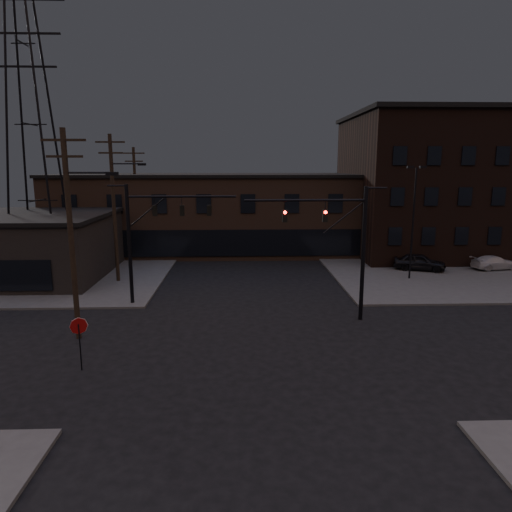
{
  "coord_description": "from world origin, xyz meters",
  "views": [
    {
      "loc": [
        -0.73,
        -21.62,
        9.14
      ],
      "look_at": [
        0.25,
        6.82,
        3.5
      ],
      "focal_mm": 32.0,
      "sensor_mm": 36.0,
      "label": 1
    }
  ],
  "objects_px": {
    "traffic_signal_near": "(345,239)",
    "car_crossing": "(299,246)",
    "parked_car_lot_b": "(494,263)",
    "parked_car_lot_a": "(420,262)",
    "traffic_signal_far": "(148,230)",
    "stop_sign": "(79,332)"
  },
  "relations": [
    {
      "from": "parked_car_lot_b",
      "to": "traffic_signal_far",
      "type": "bearing_deg",
      "value": 96.48
    },
    {
      "from": "parked_car_lot_b",
      "to": "car_crossing",
      "type": "distance_m",
      "value": 18.41
    },
    {
      "from": "traffic_signal_far",
      "to": "parked_car_lot_b",
      "type": "distance_m",
      "value": 30.11
    },
    {
      "from": "stop_sign",
      "to": "car_crossing",
      "type": "height_order",
      "value": "stop_sign"
    },
    {
      "from": "traffic_signal_near",
      "to": "parked_car_lot_a",
      "type": "xyz_separation_m",
      "value": [
        9.58,
        12.41,
        -4.04
      ]
    },
    {
      "from": "stop_sign",
      "to": "parked_car_lot_a",
      "type": "bearing_deg",
      "value": 39.47
    },
    {
      "from": "traffic_signal_near",
      "to": "car_crossing",
      "type": "distance_m",
      "value": 21.65
    },
    {
      "from": "stop_sign",
      "to": "parked_car_lot_a",
      "type": "xyz_separation_m",
      "value": [
        22.94,
        18.89,
        -0.96
      ]
    },
    {
      "from": "traffic_signal_far",
      "to": "car_crossing",
      "type": "xyz_separation_m",
      "value": [
        12.22,
        17.76,
        -4.19
      ]
    },
    {
      "from": "traffic_signal_far",
      "to": "stop_sign",
      "type": "bearing_deg",
      "value": -97.32
    },
    {
      "from": "parked_car_lot_a",
      "to": "parked_car_lot_b",
      "type": "relative_size",
      "value": 1.05
    },
    {
      "from": "traffic_signal_far",
      "to": "car_crossing",
      "type": "bearing_deg",
      "value": 55.48
    },
    {
      "from": "traffic_signal_far",
      "to": "parked_car_lot_a",
      "type": "distance_m",
      "value": 23.78
    },
    {
      "from": "traffic_signal_near",
      "to": "parked_car_lot_b",
      "type": "height_order",
      "value": "traffic_signal_near"
    },
    {
      "from": "traffic_signal_near",
      "to": "parked_car_lot_b",
      "type": "bearing_deg",
      "value": 37.43
    },
    {
      "from": "parked_car_lot_b",
      "to": "car_crossing",
      "type": "bearing_deg",
      "value": 50.49
    },
    {
      "from": "car_crossing",
      "to": "parked_car_lot_a",
      "type": "bearing_deg",
      "value": -44.64
    },
    {
      "from": "car_crossing",
      "to": "parked_car_lot_b",
      "type": "bearing_deg",
      "value": -29.88
    },
    {
      "from": "traffic_signal_near",
      "to": "parked_car_lot_b",
      "type": "relative_size",
      "value": 1.94
    },
    {
      "from": "traffic_signal_near",
      "to": "stop_sign",
      "type": "distance_m",
      "value": 15.17
    },
    {
      "from": "traffic_signal_near",
      "to": "car_crossing",
      "type": "xyz_separation_m",
      "value": [
        0.14,
        21.26,
        -4.11
      ]
    },
    {
      "from": "stop_sign",
      "to": "parked_car_lot_a",
      "type": "distance_m",
      "value": 29.73
    }
  ]
}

